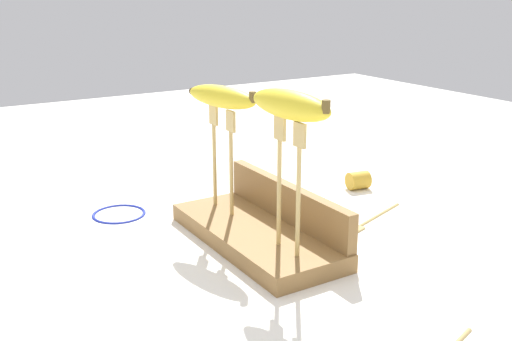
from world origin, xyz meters
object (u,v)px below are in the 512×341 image
fork_stand_right (289,175)px  wire_coil (119,213)px  banana_raised_left (221,97)px  fork_fallen_far (368,220)px  fork_stand_left (222,150)px  banana_raised_right (290,105)px  banana_chunk_near (359,180)px

fork_stand_right → wire_coil: 0.41m
banana_raised_left → fork_fallen_far: 0.35m
fork_stand_left → fork_fallen_far: size_ratio=1.03×
banana_raised_right → fork_fallen_far: (-0.08, 0.23, -0.25)m
banana_raised_right → wire_coil: (-0.36, -0.15, -0.25)m
banana_raised_left → fork_stand_left: bearing=13.2°
banana_chunk_near → wire_coil: 0.51m
banana_raised_right → banana_chunk_near: size_ratio=3.24×
fork_stand_right → fork_stand_left: bearing=180.0°
banana_chunk_near → banana_raised_left: bearing=-85.5°
fork_fallen_far → banana_chunk_near: bearing=144.4°
banana_raised_left → wire_coil: banana_raised_left is taller
banana_raised_right → banana_raised_left: bearing=-180.0°
fork_stand_left → wire_coil: fork_stand_left is taller
banana_raised_right → wire_coil: size_ratio=1.64×
fork_stand_right → banana_chunk_near: bearing=124.0°
fork_stand_right → banana_raised_left: 0.22m
banana_raised_left → wire_coil: 0.31m
banana_raised_left → banana_raised_right: bearing=0.0°
fork_stand_left → wire_coil: 0.25m
fork_fallen_far → wire_coil: size_ratio=1.80×
fork_stand_left → banana_raised_left: banana_raised_left is taller
fork_stand_right → banana_raised_right: bearing=-173.9°
fork_stand_right → banana_raised_right: 0.11m
banana_chunk_near → wire_coil: size_ratio=0.51×
banana_raised_left → banana_raised_right: 0.21m
fork_stand_left → banana_raised_left: bearing=-166.8°
fork_stand_left → fork_fallen_far: 0.30m
fork_stand_left → banana_chunk_near: (-0.03, 0.35, -0.12)m
fork_stand_right → banana_raised_left: (-0.21, -0.00, 0.09)m
banana_raised_left → wire_coil: size_ratio=1.66×
banana_raised_left → fork_stand_right: bearing=0.0°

